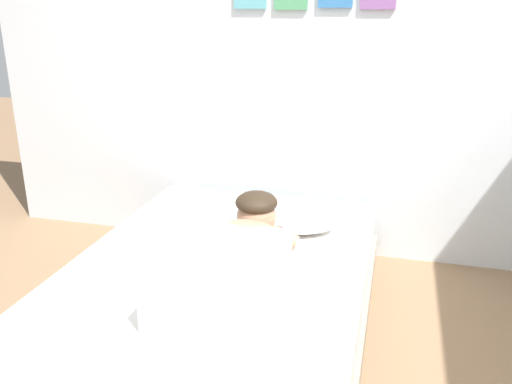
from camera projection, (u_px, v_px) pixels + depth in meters
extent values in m
cube|color=silver|center=(312.00, 47.00, 3.07)|extent=(4.11, 0.10, 2.50)
cube|color=gray|center=(219.00, 320.00, 2.48)|extent=(1.34, 1.97, 0.18)
cube|color=white|center=(218.00, 284.00, 2.42)|extent=(1.30, 1.91, 0.20)
ellipsoid|color=white|center=(286.00, 218.00, 2.75)|extent=(0.52, 0.32, 0.11)
cube|color=white|center=(224.00, 277.00, 2.09)|extent=(0.42, 0.64, 0.18)
ellipsoid|color=tan|center=(247.00, 237.00, 2.39)|extent=(0.32, 0.20, 0.16)
sphere|color=tan|center=(256.00, 216.00, 2.52)|extent=(0.19, 0.19, 0.19)
ellipsoid|color=#332619|center=(256.00, 202.00, 2.50)|extent=(0.20, 0.20, 0.10)
cylinder|color=tan|center=(235.00, 229.00, 2.55)|extent=(0.23, 0.07, 0.14)
cylinder|color=tan|center=(276.00, 234.00, 2.50)|extent=(0.23, 0.07, 0.14)
cylinder|color=#D84C47|center=(274.00, 233.00, 2.61)|extent=(0.09, 0.09, 0.07)
torus|color=#D84C47|center=(285.00, 234.00, 2.60)|extent=(0.05, 0.01, 0.05)
cube|color=black|center=(182.00, 311.00, 2.01)|extent=(0.07, 0.14, 0.01)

